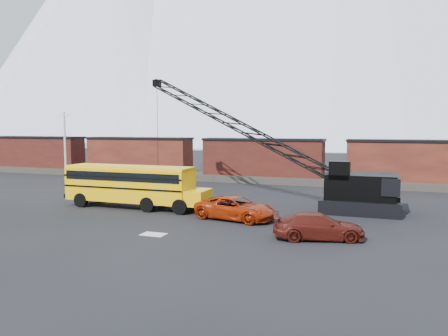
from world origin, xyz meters
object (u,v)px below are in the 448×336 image
(school_bus, at_px, (133,184))
(crawler_crane, at_px, (241,127))
(red_pickup, at_px, (236,208))
(maroon_suv, at_px, (318,226))

(school_bus, xyz_separation_m, crawler_crane, (6.55, 6.27, 4.33))
(school_bus, bearing_deg, red_pickup, -8.88)
(school_bus, height_order, red_pickup, school_bus)
(maroon_suv, xyz_separation_m, crawler_crane, (-7.98, 10.93, 5.40))
(maroon_suv, bearing_deg, school_bus, 55.28)
(school_bus, height_order, maroon_suv, school_bus)
(school_bus, distance_m, maroon_suv, 15.30)
(red_pickup, height_order, maroon_suv, red_pickup)
(red_pickup, bearing_deg, crawler_crane, 25.90)
(school_bus, relative_size, crawler_crane, 0.53)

